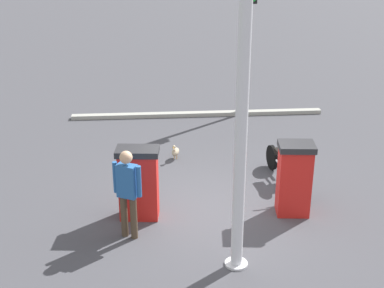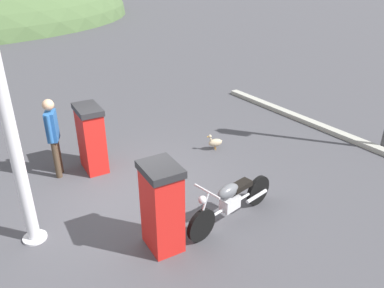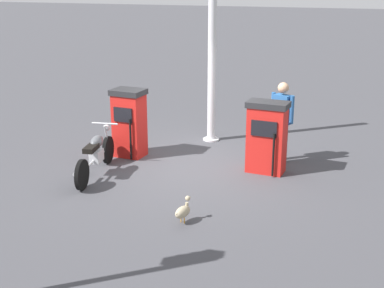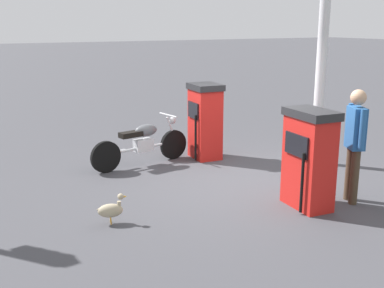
% 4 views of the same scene
% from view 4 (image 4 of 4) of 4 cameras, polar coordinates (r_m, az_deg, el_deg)
% --- Properties ---
extents(ground_plane, '(120.00, 120.00, 0.00)m').
position_cam_4_polar(ground_plane, '(8.61, 5.11, -4.28)').
color(ground_plane, '#424247').
extents(fuel_pump_near, '(0.63, 0.74, 1.52)m').
position_cam_4_polar(fuel_pump_near, '(9.82, 1.53, 2.74)').
color(fuel_pump_near, red).
rests_on(fuel_pump_near, ground).
extents(fuel_pump_far, '(0.59, 0.86, 1.49)m').
position_cam_4_polar(fuel_pump_far, '(7.38, 13.55, -1.65)').
color(fuel_pump_far, red).
rests_on(fuel_pump_far, ground).
extents(motorcycle_near_pump, '(2.11, 0.60, 0.94)m').
position_cam_4_polar(motorcycle_near_pump, '(9.43, -5.85, 0.13)').
color(motorcycle_near_pump, black).
rests_on(motorcycle_near_pump, ground).
extents(attendant_person, '(0.33, 0.55, 1.75)m').
position_cam_4_polar(attendant_person, '(7.72, 18.59, 0.66)').
color(attendant_person, '#473828').
rests_on(attendant_person, ground).
extents(wandering_duck, '(0.42, 0.26, 0.43)m').
position_cam_4_polar(wandering_duck, '(6.83, -9.49, -7.61)').
color(wandering_duck, tan).
rests_on(wandering_duck, ground).
extents(canopy_support_pole, '(0.40, 0.40, 4.56)m').
position_cam_4_polar(canopy_support_pole, '(9.58, 15.05, 10.63)').
color(canopy_support_pole, silver).
rests_on(canopy_support_pole, ground).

